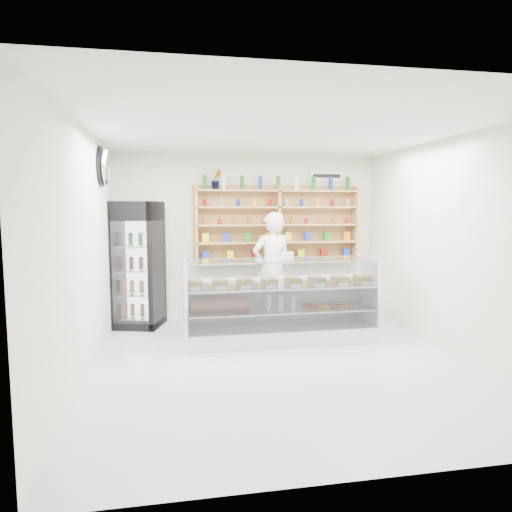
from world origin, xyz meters
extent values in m
plane|color=silver|center=(0.00, 0.00, 0.00)|extent=(5.00, 5.00, 0.00)
plane|color=white|center=(0.00, 0.00, 2.80)|extent=(5.00, 5.00, 0.00)
plane|color=beige|center=(0.00, 2.50, 1.40)|extent=(4.50, 0.00, 4.50)
plane|color=beige|center=(0.00, -2.50, 1.40)|extent=(4.50, 0.00, 4.50)
plane|color=beige|center=(-2.25, 0.00, 1.40)|extent=(0.00, 5.00, 5.00)
plane|color=beige|center=(2.25, 0.00, 1.40)|extent=(0.00, 5.00, 5.00)
cube|color=white|center=(0.20, 0.89, 0.11)|extent=(2.71, 0.77, 0.23)
cube|color=white|center=(0.20, 1.24, 0.51)|extent=(2.71, 0.05, 0.57)
cube|color=silver|center=(0.20, 0.89, 0.46)|extent=(2.60, 0.68, 0.02)
cube|color=silver|center=(0.20, 0.89, 0.80)|extent=(2.66, 0.71, 0.02)
cube|color=silver|center=(0.20, 0.52, 0.70)|extent=(2.66, 0.11, 0.94)
cube|color=silver|center=(0.20, 0.84, 1.17)|extent=(2.66, 0.54, 0.01)
imported|color=silver|center=(0.29, 1.87, 0.91)|extent=(0.73, 0.54, 1.82)
cube|color=black|center=(-1.85, 2.09, 1.00)|extent=(0.88, 0.87, 1.99)
cube|color=#29053A|center=(-1.76, 1.77, 1.84)|extent=(0.68, 0.22, 0.28)
cube|color=silver|center=(-1.76, 1.76, 0.91)|extent=(0.58, 0.18, 1.57)
cube|color=tan|center=(-0.90, 2.34, 1.59)|extent=(0.04, 0.28, 1.33)
cube|color=tan|center=(0.50, 2.34, 1.59)|extent=(0.04, 0.28, 1.33)
cube|color=tan|center=(1.90, 2.34, 1.59)|extent=(0.04, 0.28, 1.33)
cube|color=tan|center=(0.50, 2.34, 1.00)|extent=(2.80, 0.28, 0.03)
cube|color=tan|center=(0.50, 2.34, 1.30)|extent=(2.80, 0.28, 0.03)
cube|color=tan|center=(0.50, 2.34, 1.60)|extent=(2.80, 0.28, 0.03)
cube|color=tan|center=(0.50, 2.34, 1.90)|extent=(2.80, 0.28, 0.03)
cube|color=tan|center=(0.50, 2.34, 2.18)|extent=(2.80, 0.28, 0.03)
imported|color=#1E6626|center=(-0.56, 2.34, 2.36)|extent=(0.21, 0.19, 0.33)
ellipsoid|color=silver|center=(-2.17, 1.20, 2.45)|extent=(0.15, 0.50, 0.50)
cube|color=white|center=(1.40, 2.47, 2.45)|extent=(0.62, 0.03, 0.20)
camera|label=1|loc=(-1.29, -5.32, 1.91)|focal=32.00mm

